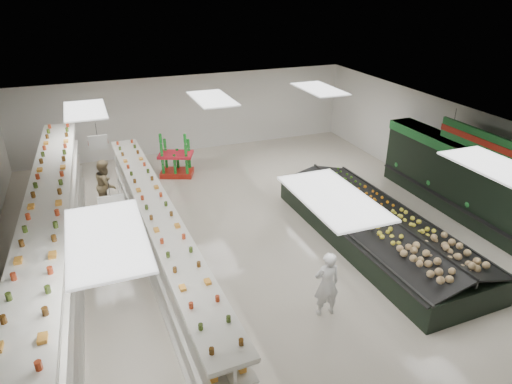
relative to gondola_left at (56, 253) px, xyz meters
name	(u,v)px	position (x,y,z in m)	size (l,w,h in m)	color
floor	(255,239)	(5.15, 0.49, -1.03)	(16.00, 16.00, 0.00)	beige
ceiling	(255,132)	(5.15, 0.49, 2.17)	(14.00, 16.00, 0.02)	white
wall_back	(187,114)	(5.15, 8.49, 0.57)	(14.00, 0.02, 3.20)	white
wall_right	(458,156)	(12.15, 0.49, 0.57)	(0.02, 16.00, 3.20)	white
produce_wall_case	(481,186)	(11.68, -1.01, 0.21)	(0.93, 8.00, 2.20)	black
aisle_sign_near	(112,205)	(1.35, -1.51, 1.72)	(0.52, 0.06, 0.75)	white
aisle_sign_far	(98,142)	(1.35, 2.49, 1.72)	(0.52, 0.06, 0.75)	white
hortifruti_banner	(483,142)	(11.39, -1.01, 1.62)	(0.12, 3.20, 0.95)	#1B6729
gondola_left	(56,253)	(0.00, 0.00, 0.00)	(1.50, 13.03, 2.25)	white
gondola_center	(160,243)	(2.38, -0.14, -0.19)	(1.17, 10.66, 1.84)	white
produce_island	(375,226)	(8.25, -0.82, -0.55)	(2.77, 7.20, 1.07)	black
soda_endcap	(176,156)	(4.04, 5.90, -0.27)	(1.46, 1.24, 1.57)	#AC2013
shopper_main	(327,284)	(5.46, -3.02, -0.24)	(0.58, 0.38, 1.58)	silver
shopper_background	(106,185)	(1.41, 4.02, -0.20)	(0.81, 0.50, 1.66)	tan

